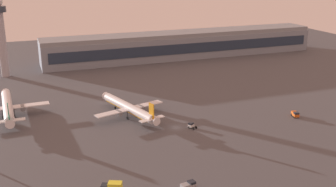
{
  "coord_description": "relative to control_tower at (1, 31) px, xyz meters",
  "views": [
    {
      "loc": [
        -53.0,
        -130.66,
        58.06
      ],
      "look_at": [
        7.47,
        28.26,
        4.0
      ],
      "focal_mm": 43.76,
      "sensor_mm": 36.0,
      "label": 1
    }
  ],
  "objects": [
    {
      "name": "airplane_mid_apron",
      "position": [
        45.66,
        -82.97,
        -20.75
      ],
      "size": [
        29.5,
        37.56,
        9.82
      ],
      "rotation": [
        0.0,
        0.0,
        0.28
      ],
      "color": "white",
      "rests_on": "ground"
    },
    {
      "name": "ground_plane",
      "position": [
        58.91,
        -99.88,
        -24.46
      ],
      "size": [
        416.0,
        416.0,
        0.0
      ],
      "primitive_type": "plane",
      "color": "#4C4C51"
    },
    {
      "name": "pushback_tug",
      "position": [
        63.92,
        -102.3,
        -23.4
      ],
      "size": [
        2.93,
        3.55,
        2.05
      ],
      "rotation": [
        0.0,
        0.0,
        0.44
      ],
      "color": "white",
      "rests_on": "ground"
    },
    {
      "name": "control_tower",
      "position": [
        0.0,
        0.0,
        0.0
      ],
      "size": [
        8.0,
        8.0,
        42.59
      ],
      "color": "#A8A8B2",
      "rests_on": "ground"
    },
    {
      "name": "airplane_far_stand",
      "position": [
        0.82,
        -65.52,
        -20.49
      ],
      "size": [
        31.81,
        40.9,
        10.5
      ],
      "rotation": [
        0.0,
        0.0,
        0.03
      ],
      "color": "white",
      "rests_on": "ground"
    },
    {
      "name": "catering_truck",
      "position": [
        26.01,
        -135.88,
        -22.88
      ],
      "size": [
        6.12,
        4.49,
        3.05
      ],
      "rotation": [
        0.0,
        0.0,
        1.14
      ],
      "color": "yellow",
      "rests_on": "ground"
    },
    {
      "name": "cargo_loader",
      "position": [
        45.69,
        -141.63,
        -23.28
      ],
      "size": [
        4.4,
        2.61,
        2.25
      ],
      "rotation": [
        0.0,
        0.0,
        4.88
      ],
      "color": "gray",
      "rests_on": "ground"
    },
    {
      "name": "terminal_building",
      "position": [
        108.44,
        10.71,
        -16.37
      ],
      "size": [
        178.97,
        22.4,
        16.4
      ],
      "color": "gray",
      "rests_on": "ground"
    },
    {
      "name": "maintenance_van",
      "position": [
        107.21,
        -106.4,
        -23.28
      ],
      "size": [
        3.07,
        4.53,
        2.25
      ],
      "rotation": [
        0.0,
        0.0,
        2.85
      ],
      "color": "#D85919",
      "rests_on": "ground"
    }
  ]
}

